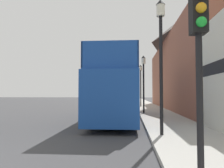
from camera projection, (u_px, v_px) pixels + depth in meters
name	position (u px, v px, depth m)	size (l,w,h in m)	color
ground_plane	(85.00, 108.00, 25.13)	(144.00, 144.00, 0.00)	#3D3D3F
sidewalk	(152.00, 110.00, 21.53)	(2.92, 108.00, 0.14)	#ADAAA3
brick_terrace_rear	(191.00, 60.00, 23.78)	(6.00, 23.66, 10.78)	#935642
tour_bus	(116.00, 93.00, 13.84)	(2.55, 10.01, 3.95)	#19479E
parked_car_ahead_of_bus	(126.00, 104.00, 22.45)	(1.94, 4.58, 1.35)	silver
traffic_signal	(199.00, 38.00, 4.00)	(0.28, 0.42, 3.52)	black
lamp_post_nearest	(161.00, 42.00, 8.43)	(0.35, 0.35, 5.24)	black
lamp_post_second	(144.00, 73.00, 17.36)	(0.35, 0.35, 4.60)	black
lamp_post_third	(141.00, 78.00, 26.28)	(0.35, 0.35, 5.03)	black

